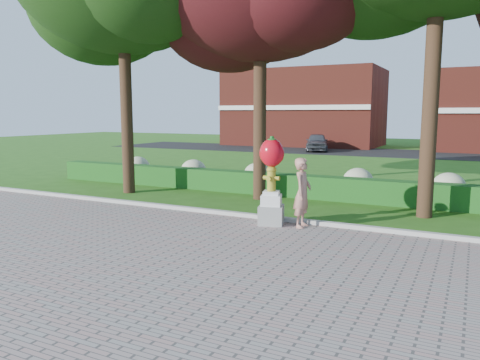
{
  "coord_description": "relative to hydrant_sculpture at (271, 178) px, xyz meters",
  "views": [
    {
      "loc": [
        4.69,
        -8.83,
        2.99
      ],
      "look_at": [
        -0.25,
        1.0,
        1.42
      ],
      "focal_mm": 35.0,
      "sensor_mm": 36.0,
      "label": 1
    }
  ],
  "objects": [
    {
      "name": "lawn_hedge",
      "position": [
        0.07,
        4.5,
        -0.89
      ],
      "size": [
        24.0,
        0.7,
        0.8
      ],
      "primitive_type": "cube",
      "color": "#154A15",
      "rests_on": "ground"
    },
    {
      "name": "street",
      "position": [
        0.07,
        25.5,
        -1.28
      ],
      "size": [
        50.0,
        8.0,
        0.02
      ],
      "primitive_type": "cube",
      "color": "black",
      "rests_on": "ground"
    },
    {
      "name": "parked_car",
      "position": [
        -6.51,
        24.75,
        -0.56
      ],
      "size": [
        2.8,
        4.45,
        1.41
      ],
      "primitive_type": "imported",
      "rotation": [
        0.0,
        0.0,
        0.29
      ],
      "color": "#43454B",
      "rests_on": "street"
    },
    {
      "name": "walkway",
      "position": [
        0.07,
        -6.5,
        -1.27
      ],
      "size": [
        40.0,
        14.0,
        0.04
      ],
      "primitive_type": "cube",
      "color": "gray",
      "rests_on": "ground"
    },
    {
      "name": "building_left",
      "position": [
        -9.93,
        31.5,
        2.21
      ],
      "size": [
        14.0,
        8.0,
        7.0
      ],
      "primitive_type": "cube",
      "color": "maroon",
      "rests_on": "ground"
    },
    {
      "name": "ground",
      "position": [
        0.07,
        -2.5,
        -1.29
      ],
      "size": [
        100.0,
        100.0,
        0.0
      ],
      "primitive_type": "plane",
      "color": "#295916",
      "rests_on": "ground"
    },
    {
      "name": "woman",
      "position": [
        0.83,
        0.1,
        -0.34
      ],
      "size": [
        0.46,
        0.68,
        1.82
      ],
      "primitive_type": "imported",
      "rotation": [
        0.0,
        0.0,
        1.6
      ],
      "color": "tan",
      "rests_on": "walkway"
    },
    {
      "name": "hydrangea_row",
      "position": [
        0.64,
        5.5,
        -0.74
      ],
      "size": [
        20.1,
        1.1,
        0.99
      ],
      "color": "#BAC496",
      "rests_on": "ground"
    },
    {
      "name": "curb",
      "position": [
        0.07,
        0.5,
        -1.21
      ],
      "size": [
        40.0,
        0.18,
        0.15
      ],
      "primitive_type": "cube",
      "color": "#ADADA5",
      "rests_on": "ground"
    },
    {
      "name": "hydrant_sculpture",
      "position": [
        0.0,
        0.0,
        0.0
      ],
      "size": [
        0.78,
        0.78,
        2.36
      ],
      "rotation": [
        0.0,
        0.0,
        0.27
      ],
      "color": "gray",
      "rests_on": "walkway"
    }
  ]
}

